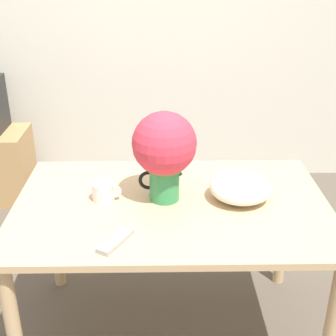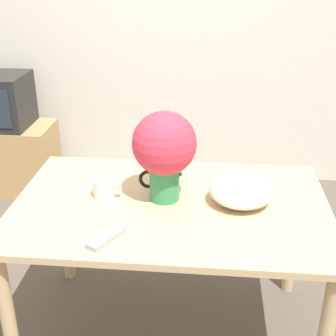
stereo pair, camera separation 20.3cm
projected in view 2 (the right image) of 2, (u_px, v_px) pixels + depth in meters
name	position (u px, v px, depth m)	size (l,w,h in m)	color
wall_back	(169.00, 17.00, 3.51)	(8.00, 0.05, 2.60)	silver
table	(171.00, 222.00, 2.10)	(1.38, 0.90, 0.74)	tan
flower_vase	(164.00, 150.00, 2.00)	(0.28, 0.28, 0.40)	#2D844C
coffee_mug	(105.00, 188.00, 2.09)	(0.13, 0.10, 0.09)	silver
white_bowl	(241.00, 191.00, 2.03)	(0.28, 0.28, 0.12)	silver
remote_control	(107.00, 237.00, 1.79)	(0.14, 0.19, 0.02)	#999999
tv_stand	(8.00, 157.00, 3.70)	(0.74, 0.41, 0.53)	tan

